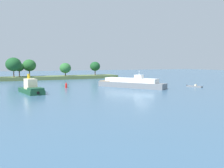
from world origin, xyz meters
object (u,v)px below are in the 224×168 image
Objects in this scene: tugboat at (31,88)px; channel_buoy_red at (66,85)px; small_motorboat at (194,86)px; white_riverboat at (131,83)px.

tugboat is 6.30× the size of channel_buoy_red.
small_motorboat is at bearing -22.68° from channel_buoy_red.
small_motorboat is 0.43× the size of tugboat.
white_riverboat is (30.33, 1.42, 0.17)m from tugboat.
tugboat is at bearing -177.32° from white_riverboat.
small_motorboat is 2.71× the size of channel_buoy_red.
small_motorboat is 0.24× the size of white_riverboat.
tugboat is 30.37m from white_riverboat.
small_motorboat is at bearing -22.49° from white_riverboat.
tugboat is (-49.33, 6.45, 0.99)m from small_motorboat.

